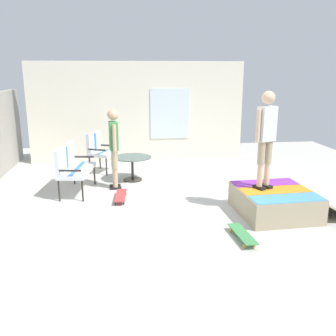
{
  "coord_description": "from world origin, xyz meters",
  "views": [
    {
      "loc": [
        -6.85,
        0.96,
        2.54
      ],
      "look_at": [
        0.13,
        0.09,
        0.7
      ],
      "focal_mm": 40.12,
      "sensor_mm": 36.0,
      "label": 1
    }
  ],
  "objects": [
    {
      "name": "house_facade",
      "position": [
        3.8,
        0.49,
        1.39
      ],
      "size": [
        0.23,
        6.0,
        2.78
      ],
      "color": "silver",
      "rests_on": "ground_plane"
    },
    {
      "name": "skateboard_spare",
      "position": [
        -1.69,
        -0.84,
        0.08
      ],
      "size": [
        0.81,
        0.25,
        0.1
      ],
      "color": "#3F8C4C",
      "rests_on": "ground_plane"
    },
    {
      "name": "patio_table",
      "position": [
        1.76,
        0.74,
        0.4
      ],
      "size": [
        0.9,
        0.9,
        0.57
      ],
      "color": "#2D2823",
      "rests_on": "ground_plane"
    },
    {
      "name": "skateboard_by_bench",
      "position": [
        0.4,
        1.02,
        0.08
      ],
      "size": [
        0.81,
        0.26,
        0.1
      ],
      "color": "#B23838",
      "rests_on": "ground_plane"
    },
    {
      "name": "ground_plane",
      "position": [
        0.0,
        0.0,
        -0.05
      ],
      "size": [
        12.0,
        12.0,
        0.1
      ],
      "primitive_type": "cube",
      "color": "beige"
    },
    {
      "name": "skate_ramp",
      "position": [
        -0.73,
        -1.77,
        0.23
      ],
      "size": [
        1.44,
        1.94,
        0.46
      ],
      "color": "tan",
      "rests_on": "ground_plane"
    },
    {
      "name": "person_skater",
      "position": [
        -0.61,
        -1.55,
        1.48
      ],
      "size": [
        0.33,
        0.45,
        1.74
      ],
      "color": "black",
      "rests_on": "skate_ramp"
    },
    {
      "name": "patio_bench",
      "position": [
        1.01,
        2.04,
        0.62
      ],
      "size": [
        1.31,
        0.72,
        1.02
      ],
      "color": "#2D2823",
      "rests_on": "ground_plane"
    },
    {
      "name": "person_watching",
      "position": [
        1.2,
        1.14,
        1.02
      ],
      "size": [
        0.48,
        0.27,
        1.74
      ],
      "color": "black",
      "rests_on": "ground_plane"
    },
    {
      "name": "patio_chair_near_house",
      "position": [
        2.66,
        1.56,
        0.61
      ],
      "size": [
        0.8,
        0.76,
        1.02
      ],
      "color": "#2D2823",
      "rests_on": "ground_plane"
    }
  ]
}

